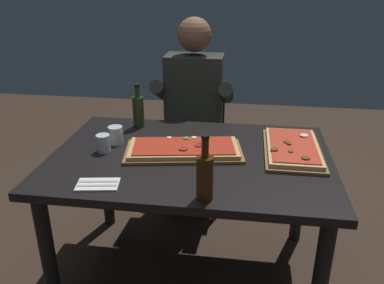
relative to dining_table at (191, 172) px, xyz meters
name	(u,v)px	position (x,y,z in m)	size (l,w,h in m)	color
ground_plane	(191,271)	(0.00, 0.00, -0.64)	(6.40, 6.40, 0.00)	#38281E
dining_table	(191,172)	(0.00, 0.00, 0.00)	(1.40, 0.96, 0.74)	black
pizza_rectangular_front	(184,149)	(-0.04, 0.02, 0.12)	(0.63, 0.38, 0.05)	brown
pizza_rectangular_left	(293,148)	(0.51, 0.11, 0.12)	(0.29, 0.51, 0.05)	brown
wine_bottle_dark	(138,110)	(-0.36, 0.36, 0.20)	(0.07, 0.07, 0.26)	#233819
oil_bottle_amber	(205,176)	(0.12, -0.40, 0.20)	(0.07, 0.07, 0.28)	#47230F
tumbler_near_camera	(116,135)	(-0.42, 0.09, 0.14)	(0.08, 0.08, 0.09)	silver
tumbler_far_side	(103,144)	(-0.45, -0.02, 0.13)	(0.07, 0.07, 0.09)	silver
napkin_cutlery_set	(98,184)	(-0.35, -0.36, 0.10)	(0.20, 0.14, 0.01)	white
diner_chair	(196,136)	(-0.09, 0.86, -0.16)	(0.44, 0.44, 0.87)	black
seated_diner	(193,108)	(-0.09, 0.74, 0.10)	(0.53, 0.41, 1.33)	#23232D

